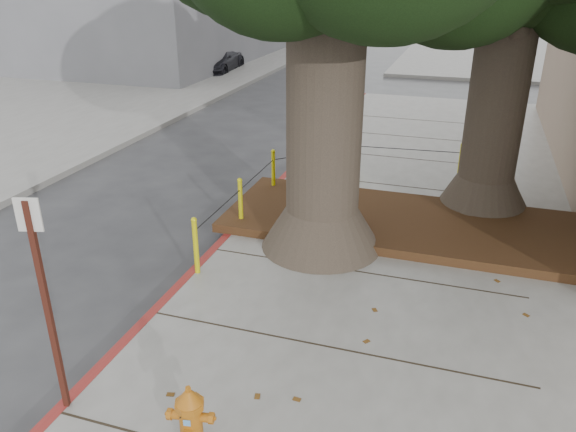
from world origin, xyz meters
TOP-DOWN VIEW (x-y plane):
  - ground at (0.00, 0.00)m, footprint 140.00×140.00m
  - sidewalk_far at (6.00, 30.00)m, footprint 16.00×20.00m
  - sidewalk_opposite at (-14.00, 10.00)m, footprint 14.00×60.00m
  - curb_red at (-2.00, 2.50)m, footprint 0.14×26.00m
  - planter_bed at (0.90, 3.90)m, footprint 6.40×2.60m
  - bollard_ring at (-0.87, 4.38)m, footprint 3.79×5.39m
  - fire_hydrant at (-0.36, -2.01)m, footprint 0.41×0.39m
  - signpost at (-1.95, -1.88)m, footprint 0.24×0.08m
  - car_dark at (-9.55, 18.84)m, footprint 1.91×4.05m

SIDE VIEW (x-z plane):
  - ground at x=0.00m, z-range 0.00..0.00m
  - sidewalk_far at x=6.00m, z-range 0.00..0.15m
  - sidewalk_opposite at x=-14.00m, z-range 0.00..0.15m
  - curb_red at x=-2.00m, z-range -0.01..0.15m
  - planter_bed at x=0.90m, z-range 0.15..0.31m
  - fire_hydrant at x=-0.36m, z-range 0.14..0.92m
  - car_dark at x=-9.55m, z-range 0.00..1.14m
  - bollard_ring at x=-0.87m, z-range 0.19..1.14m
  - signpost at x=-1.95m, z-range 0.31..2.76m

